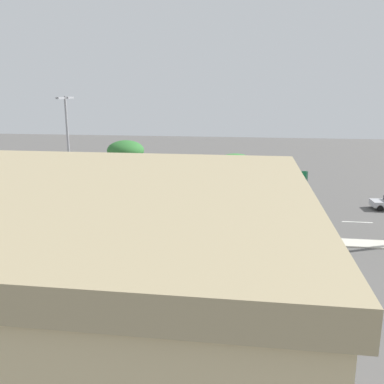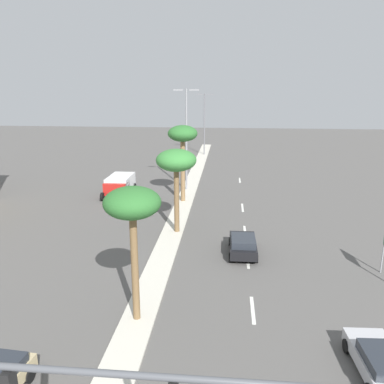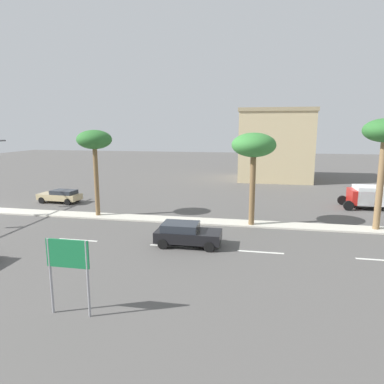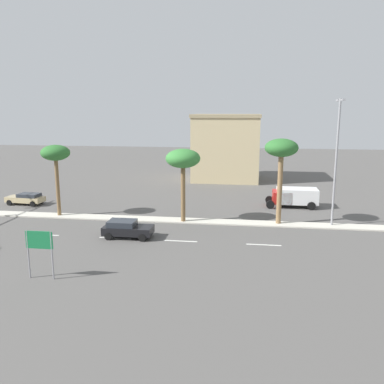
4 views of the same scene
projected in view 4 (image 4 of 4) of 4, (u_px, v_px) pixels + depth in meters
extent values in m
plane|color=#565451|center=(230.00, 223.00, 38.74)|extent=(160.00, 160.00, 0.00)
cube|color=beige|center=(319.00, 226.00, 37.57)|extent=(1.80, 74.97, 0.12)
cube|color=silver|center=(44.00, 235.00, 35.00)|extent=(0.20, 2.80, 0.01)
cube|color=silver|center=(115.00, 238.00, 34.10)|extent=(0.20, 2.80, 0.01)
cube|color=silver|center=(180.00, 241.00, 33.32)|extent=(0.20, 2.80, 0.01)
cube|color=silver|center=(264.00, 245.00, 32.38)|extent=(0.20, 2.80, 0.01)
cylinder|color=gray|center=(28.00, 254.00, 25.71)|extent=(0.10, 0.10, 3.17)
cylinder|color=gray|center=(52.00, 256.00, 25.49)|extent=(0.10, 0.10, 3.17)
cube|color=#19723F|center=(39.00, 240.00, 25.40)|extent=(0.08, 1.79, 1.15)
cube|color=#C6B284|center=(226.00, 149.00, 62.44)|extent=(9.30, 9.97, 9.59)
cube|color=tan|center=(227.00, 116.00, 61.43)|extent=(9.60, 10.27, 0.50)
cylinder|color=brown|center=(58.00, 187.00, 40.61)|extent=(0.38, 0.38, 5.89)
ellipsoid|color=#2D6B2D|center=(55.00, 153.00, 39.92)|extent=(2.86, 2.86, 1.57)
cylinder|color=brown|center=(183.00, 193.00, 38.42)|extent=(0.43, 0.43, 5.51)
ellipsoid|color=#387F38|center=(183.00, 158.00, 37.75)|extent=(3.28, 3.28, 1.80)
cylinder|color=olive|center=(280.00, 189.00, 37.57)|extent=(0.47, 0.47, 6.62)
ellipsoid|color=#2D6B2D|center=(281.00, 148.00, 36.80)|extent=(3.05, 3.05, 1.68)
cylinder|color=gray|center=(336.00, 163.00, 36.53)|extent=(0.20, 0.20, 11.56)
cube|color=gray|center=(338.00, 100.00, 36.28)|extent=(1.10, 0.24, 0.16)
cube|color=gray|center=(343.00, 100.00, 34.54)|extent=(1.10, 0.24, 0.16)
cube|color=tan|center=(25.00, 199.00, 46.22)|extent=(2.01, 4.37, 0.60)
cube|color=#262B33|center=(29.00, 195.00, 46.01)|extent=(1.70, 2.45, 0.39)
cylinder|color=black|center=(9.00, 203.00, 45.81)|extent=(0.27, 0.65, 0.64)
cylinder|color=black|center=(18.00, 200.00, 47.36)|extent=(0.27, 0.65, 0.64)
cylinder|color=black|center=(33.00, 204.00, 45.19)|extent=(0.27, 0.65, 0.64)
cylinder|color=black|center=(41.00, 201.00, 46.74)|extent=(0.27, 0.65, 0.64)
cube|color=black|center=(128.00, 230.00, 34.16)|extent=(1.93, 4.17, 0.67)
cube|color=#262B33|center=(122.00, 223.00, 34.11)|extent=(1.73, 2.30, 0.48)
cylinder|color=black|center=(148.00, 231.00, 34.91)|extent=(0.23, 0.64, 0.64)
cylinder|color=black|center=(142.00, 238.00, 33.15)|extent=(0.23, 0.64, 0.64)
cylinder|color=black|center=(115.00, 230.00, 35.29)|extent=(0.23, 0.64, 0.64)
cylinder|color=black|center=(108.00, 236.00, 33.54)|extent=(0.23, 0.64, 0.64)
cube|color=#B21E19|center=(282.00, 197.00, 45.15)|extent=(2.46, 2.09, 1.34)
cube|color=silver|center=(297.00, 196.00, 44.89)|extent=(2.46, 4.43, 1.66)
cylinder|color=black|center=(270.00, 205.00, 44.27)|extent=(0.28, 0.90, 0.90)
cylinder|color=black|center=(269.00, 200.00, 46.66)|extent=(0.28, 0.90, 0.90)
cylinder|color=black|center=(311.00, 206.00, 43.66)|extent=(0.28, 0.90, 0.90)
cylinder|color=black|center=(308.00, 201.00, 46.05)|extent=(0.28, 0.90, 0.90)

